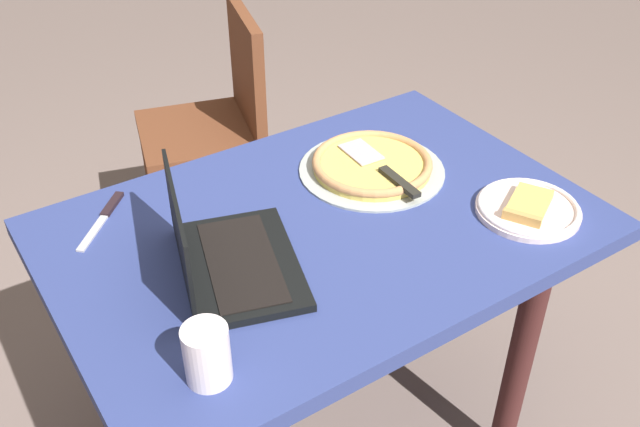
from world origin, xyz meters
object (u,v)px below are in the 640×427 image
chair_near (218,119)px  dining_table (323,254)px  drink_cup (207,354)px  laptop (223,256)px  pizza_plate (528,208)px  table_knife (105,215)px  pizza_tray (372,165)px

chair_near → dining_table: bearing=79.1°
drink_cup → chair_near: size_ratio=0.13×
laptop → chair_near: size_ratio=0.45×
drink_cup → pizza_plate: bearing=-177.1°
laptop → chair_near: (-0.44, -0.94, -0.24)m
dining_table → drink_cup: drink_cup is taller
laptop → drink_cup: size_ratio=3.44×
pizza_plate → table_knife: 0.97m
table_knife → chair_near: (-0.58, -0.62, -0.20)m
pizza_tray → chair_near: size_ratio=0.42×
dining_table → table_knife: 0.51m
dining_table → pizza_plate: size_ratio=5.03×
drink_cup → table_knife: bearing=-91.3°
dining_table → laptop: (0.26, 0.03, 0.13)m
pizza_plate → laptop: bearing=-16.2°
pizza_tray → table_knife: 0.65m
dining_table → chair_near: (-0.18, -0.91, -0.11)m
pizza_plate → drink_cup: (0.83, 0.04, 0.05)m
drink_cup → laptop: bearing=-122.5°
table_knife → chair_near: size_ratio=0.20×
pizza_tray → drink_cup: bearing=31.0°
pizza_plate → table_knife: (0.82, -0.52, -0.01)m
pizza_tray → laptop: bearing=16.5°
pizza_tray → chair_near: (0.05, -0.80, -0.22)m
laptop → chair_near: bearing=-115.1°
laptop → pizza_plate: (-0.68, 0.20, -0.03)m
drink_cup → dining_table: bearing=-147.1°
dining_table → table_knife: size_ratio=6.92×
laptop → pizza_plate: laptop is taller
pizza_plate → drink_cup: 0.83m
pizza_plate → chair_near: chair_near is taller
laptop → table_knife: 0.36m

